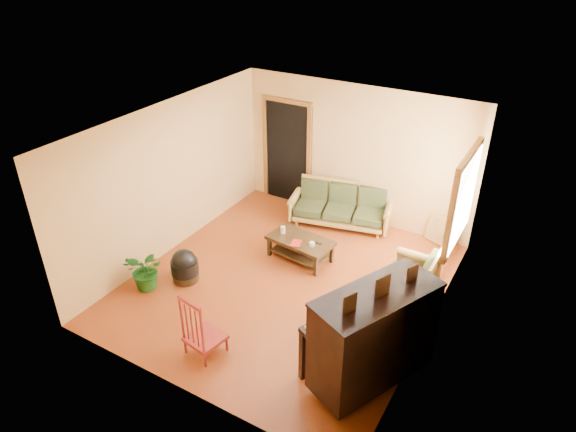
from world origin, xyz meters
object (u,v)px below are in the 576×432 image
Objects in this scene: ceramic_crock at (449,243)px; potted_plant at (147,270)px; armchair at (409,275)px; piano at (373,339)px; coffee_table at (300,249)px; footstool at (185,269)px; sofa at (340,206)px; red_chair at (204,324)px.

potted_plant is at bearing -136.89° from ceramic_crock.
piano is (0.13, -1.79, 0.24)m from armchair.
ceramic_crock is (2.10, 1.61, -0.09)m from coffee_table.
potted_plant is (-1.66, -1.91, 0.14)m from coffee_table.
potted_plant is at bearing -130.88° from coffee_table.
piano is at bearing -86.18° from armchair.
piano is 3.56× the size of footstool.
piano reaches higher than sofa.
coffee_table is 2.57m from red_chair.
potted_plant is at bearing -153.85° from armchair.
coffee_table is at bearing -142.63° from ceramic_crock.
sofa is 1.20× the size of piano.
coffee_table is (-0.09, -1.37, -0.20)m from sofa.
armchair is 0.92× the size of red_chair.
armchair reaches higher than potted_plant.
piano is at bearing 26.82° from red_chair.
red_chair is (1.28, -1.10, 0.27)m from footstool.
piano is 1.61× the size of red_chair.
piano is 2.31× the size of potted_plant.
coffee_table is at bearing 161.60° from piano.
sofa is 3.72m from potted_plant.
sofa is 2.77× the size of potted_plant.
ceramic_crock is (0.05, 3.52, -0.57)m from piano.
potted_plant is (-1.64, 0.64, -0.15)m from red_chair.
potted_plant is (-3.76, -3.52, 0.22)m from ceramic_crock.
potted_plant reaches higher than coffee_table.
potted_plant is (-1.74, -3.28, -0.06)m from sofa.
piano is at bearing -7.90° from footstool.
sofa is 1.93× the size of red_chair.
sofa is at bearing 63.90° from footstool.
ceramic_crock is (2.12, 4.16, -0.37)m from red_chair.
armchair is 4.00m from potted_plant.
sofa is 3.84m from piano.
piano is (2.05, -1.92, 0.49)m from coffee_table.
red_chair reaches higher than potted_plant.
footstool is (-1.38, -2.82, -0.19)m from sofa.
ceramic_crock is (2.02, 0.24, -0.29)m from sofa.
coffee_table is 1.94m from armchair.
sofa is 2.37m from armchair.
sofa reaches higher than coffee_table.
red_chair is 1.44× the size of potted_plant.
red_chair reaches higher than armchair.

